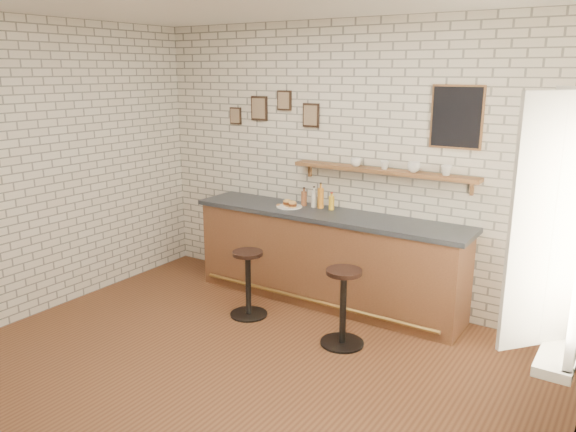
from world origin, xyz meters
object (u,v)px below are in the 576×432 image
object	(u,v)px
sandwich_plate	(289,207)
shelf_cup_a	(356,162)
bitters_bottle_amber	(321,198)
bar_stool_right	(343,305)
shelf_cup_c	(414,167)
book_upper	(565,323)
condiment_bottle_yellow	(331,202)
book_lower	(565,323)
bar_counter	(326,257)
bitters_bottle_brown	(304,198)
shelf_cup_b	(385,165)
bitters_bottle_white	(314,199)
ciabatta_sandwich	(290,203)
shelf_cup_d	(446,170)
bar_stool_left	(248,281)

from	to	relation	value
sandwich_plate	shelf_cup_a	xyz separation A→B (m)	(0.70, 0.21, 0.53)
bitters_bottle_amber	bar_stool_right	size ratio (longest dim) A/B	0.39
shelf_cup_c	book_upper	bearing A→B (deg)	-100.90
condiment_bottle_yellow	book_lower	distance (m)	2.97
bar_counter	bar_stool_right	bearing A→B (deg)	-51.96
bitters_bottle_brown	shelf_cup_b	xyz separation A→B (m)	(0.92, 0.06, 0.45)
condiment_bottle_yellow	shelf_cup_c	xyz separation A→B (m)	(0.88, 0.06, 0.46)
bitters_bottle_white	ciabatta_sandwich	bearing A→B (deg)	-145.67
bitters_bottle_amber	bitters_bottle_white	bearing A→B (deg)	-180.00
bitters_bottle_white	book_upper	xyz separation A→B (m)	(2.75, -1.59, -0.15)
bitters_bottle_brown	shelf_cup_a	xyz separation A→B (m)	(0.60, 0.06, 0.45)
shelf_cup_d	condiment_bottle_yellow	bearing A→B (deg)	166.52
bar_stool_left	shelf_cup_d	size ratio (longest dim) A/B	6.58
sandwich_plate	book_upper	distance (m)	3.30
condiment_bottle_yellow	bar_counter	bearing A→B (deg)	-79.37
ciabatta_sandwich	shelf_cup_b	xyz separation A→B (m)	(1.01, 0.21, 0.49)
bitters_bottle_brown	shelf_cup_d	size ratio (longest dim) A/B	1.97
book_lower	ciabatta_sandwich	bearing A→B (deg)	140.11
bar_stool_left	book_upper	bearing A→B (deg)	-12.97
condiment_bottle_yellow	bitters_bottle_brown	bearing A→B (deg)	-180.00
bitters_bottle_white	bitters_bottle_brown	bearing A→B (deg)	-180.00
bar_stool_right	shelf_cup_b	xyz separation A→B (m)	(-0.08, 1.00, 1.15)
sandwich_plate	bar_stool_right	bearing A→B (deg)	-35.64
bar_stool_left	bar_counter	bearing A→B (deg)	57.27
bar_counter	bitters_bottle_white	size ratio (longest dim) A/B	13.21
bitters_bottle_amber	book_lower	bearing A→B (deg)	-30.23
bitters_bottle_white	book_lower	bearing A→B (deg)	-29.47
bitters_bottle_brown	bar_counter	bearing A→B (deg)	-20.09
shelf_cup_a	sandwich_plate	bearing A→B (deg)	165.87
bitters_bottle_white	shelf_cup_d	size ratio (longest dim) A/B	2.21
bitters_bottle_white	bar_stool_left	world-z (taller)	bitters_bottle_white
bitters_bottle_white	shelf_cup_c	xyz separation A→B (m)	(1.10, 0.06, 0.45)
bar_stool_right	book_upper	distance (m)	2.06
ciabatta_sandwich	book_upper	size ratio (longest dim) A/B	0.88
bar_counter	sandwich_plate	distance (m)	0.70
bar_counter	sandwich_plate	world-z (taller)	sandwich_plate
ciabatta_sandwich	bitters_bottle_white	size ratio (longest dim) A/B	0.92
shelf_cup_b	book_upper	world-z (taller)	shelf_cup_b
shelf_cup_a	shelf_cup_c	distance (m)	0.63
book_upper	shelf_cup_c	bearing A→B (deg)	157.41
ciabatta_sandwich	shelf_cup_a	world-z (taller)	shelf_cup_a
book_lower	shelf_cup_b	bearing A→B (deg)	125.87
sandwich_plate	shelf_cup_c	world-z (taller)	shelf_cup_c
bar_counter	shelf_cup_a	xyz separation A→B (m)	(0.22, 0.20, 1.04)
bitters_bottle_amber	shelf_cup_a	world-z (taller)	shelf_cup_a
bar_stool_left	shelf_cup_a	world-z (taller)	shelf_cup_a
shelf_cup_a	bitters_bottle_white	bearing A→B (deg)	156.60
bitters_bottle_amber	bar_counter	bearing A→B (deg)	-40.21
shelf_cup_c	condiment_bottle_yellow	bearing A→B (deg)	128.36
bar_counter	shelf_cup_b	world-z (taller)	shelf_cup_b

